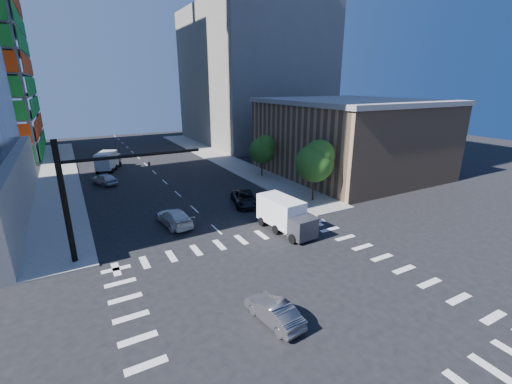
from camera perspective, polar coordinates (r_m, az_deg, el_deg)
ground at (r=22.19m, az=6.02°, el=-17.28°), size 160.00×160.00×0.00m
road_markings at (r=22.19m, az=6.02°, el=-17.27°), size 20.00×20.00×0.01m
sidewalk_ne at (r=60.78m, az=-5.90°, el=5.60°), size 5.00×60.00×0.15m
sidewalk_nw at (r=56.20m, az=-30.02°, el=2.30°), size 5.00×60.00×0.15m
commercial_building at (r=51.76m, az=15.23°, el=8.87°), size 20.50×22.50×10.60m
bg_building_ne at (r=79.29m, az=-0.61°, el=18.61°), size 24.00×30.00×28.00m
signal_mast_nw at (r=27.22m, az=-26.39°, el=0.47°), size 10.20×0.40×9.00m
tree_south at (r=37.80m, az=10.00°, el=5.19°), size 4.16×4.16×6.82m
tree_north at (r=47.81m, az=1.19°, el=7.18°), size 3.54×3.52×5.78m
car_nb_far at (r=37.30m, az=-1.92°, el=-1.05°), size 3.65×5.61×1.44m
car_sb_near at (r=32.85m, az=-13.46°, el=-4.14°), size 2.69×5.39×1.50m
car_sb_mid at (r=48.98m, az=-23.95°, el=2.02°), size 3.28×4.75×1.50m
car_sb_cross at (r=20.04m, az=3.01°, el=-19.25°), size 1.88×4.09×1.30m
box_truck_near at (r=30.40m, az=5.18°, el=-4.39°), size 2.84×5.77×2.93m
box_truck_far at (r=57.01m, az=-23.34°, el=4.66°), size 4.28×5.95×2.87m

